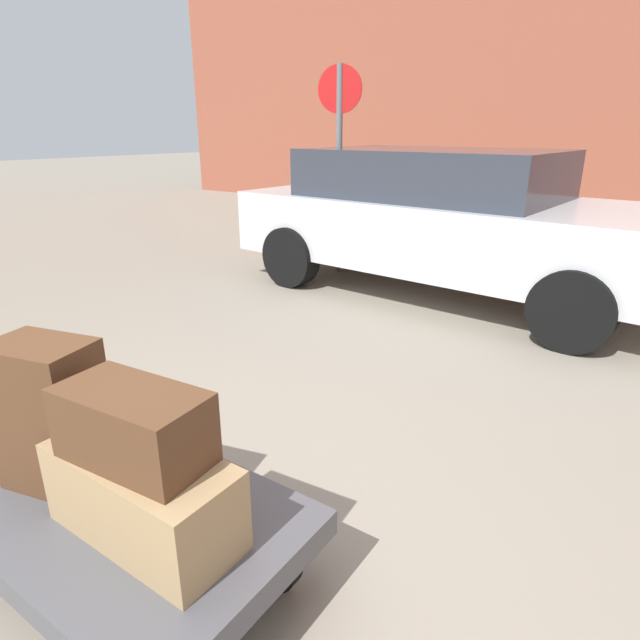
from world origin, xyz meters
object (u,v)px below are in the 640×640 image
suitcase_brown_stacked_top (50,415)px  parked_car (447,218)px  duffel_bag_brown_topmost_pile (134,425)px  no_parking_sign (339,148)px  duffel_bag_tan_rear_right (143,496)px  luggage_cart (130,524)px

suitcase_brown_stacked_top → parked_car: parked_car is taller
duffel_bag_brown_topmost_pile → no_parking_sign: (-2.05, 4.36, 0.66)m
duffel_bag_tan_rear_right → duffel_bag_brown_topmost_pile: (0.00, 0.00, 0.26)m
luggage_cart → suitcase_brown_stacked_top: suitcase_brown_stacked_top is taller
duffel_bag_tan_rear_right → no_parking_sign: bearing=115.0°
parked_car → no_parking_sign: no_parking_sign is taller
suitcase_brown_stacked_top → luggage_cart: bearing=-7.7°
parked_car → no_parking_sign: (-1.34, 0.07, 0.64)m
duffel_bag_tan_rear_right → parked_car: (-0.71, 4.29, 0.27)m
duffel_bag_brown_topmost_pile → duffel_bag_tan_rear_right: bearing=0.0°
duffel_bag_tan_rear_right → parked_car: bearing=99.2°
duffel_bag_tan_rear_right → duffel_bag_brown_topmost_pile: bearing=0.0°
duffel_bag_brown_topmost_pile → no_parking_sign: size_ratio=0.21×
duffel_bag_tan_rear_right → suitcase_brown_stacked_top: size_ratio=1.19×
parked_car → duffel_bag_brown_topmost_pile: bearing=-80.6°
luggage_cart → duffel_bag_brown_topmost_pile: bearing=-13.0°
luggage_cart → duffel_bag_tan_rear_right: 0.27m
suitcase_brown_stacked_top → parked_car: bearing=78.6°
luggage_cart → parked_car: (-0.55, 4.26, 0.49)m
duffel_bag_tan_rear_right → suitcase_brown_stacked_top: 0.52m
luggage_cart → duffel_bag_tan_rear_right: duffel_bag_tan_rear_right is taller
suitcase_brown_stacked_top → duffel_bag_brown_topmost_pile: (0.50, 0.00, 0.13)m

